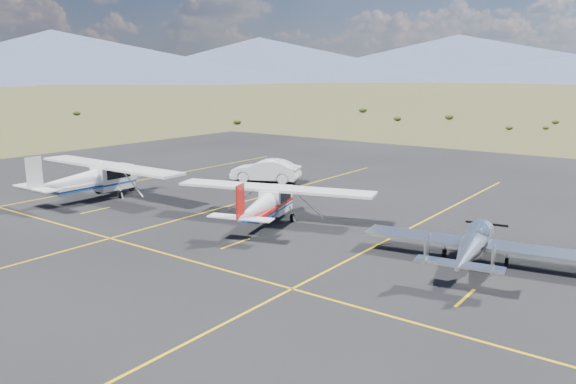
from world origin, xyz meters
TOP-DOWN VIEW (x-y plane):
  - ground at (0.00, 0.00)m, footprint 1600.00×1600.00m
  - apron at (0.00, 7.00)m, footprint 72.00×72.00m
  - aircraft_low_wing at (0.54, -2.57)m, footprint 7.02×9.70m
  - aircraft_cessna at (0.60, 8.45)m, footprint 7.48×10.99m
  - aircraft_plain at (-1.18, 21.18)m, footprint 7.51×12.51m
  - sedan at (9.86, 16.00)m, footprint 3.50×5.37m

SIDE VIEW (x-z plane):
  - ground at x=0.00m, z-range 0.00..0.00m
  - apron at x=0.00m, z-range -0.01..0.01m
  - sedan at x=9.86m, z-range 0.01..1.68m
  - aircraft_low_wing at x=0.54m, z-range -0.05..2.05m
  - aircraft_cessna at x=0.60m, z-range -0.16..2.65m
  - aircraft_plain at x=-1.18m, z-range -0.18..3.01m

